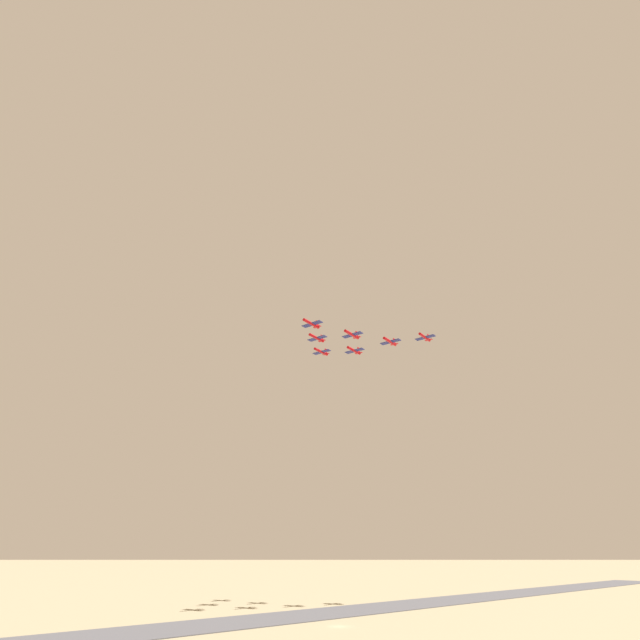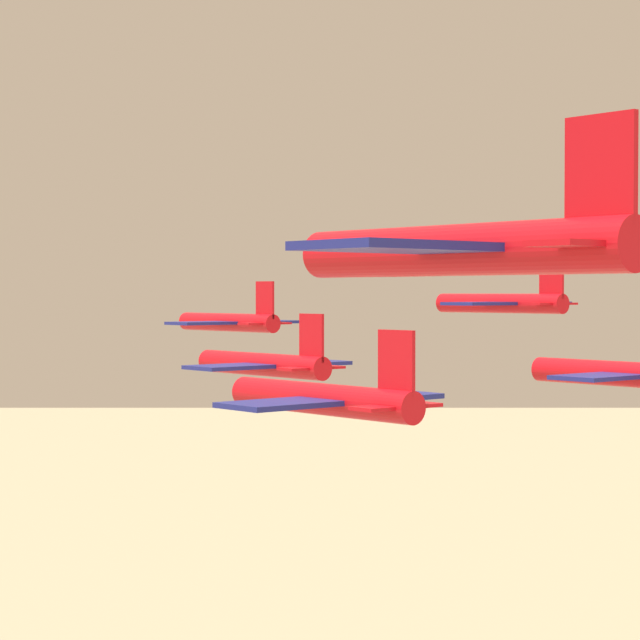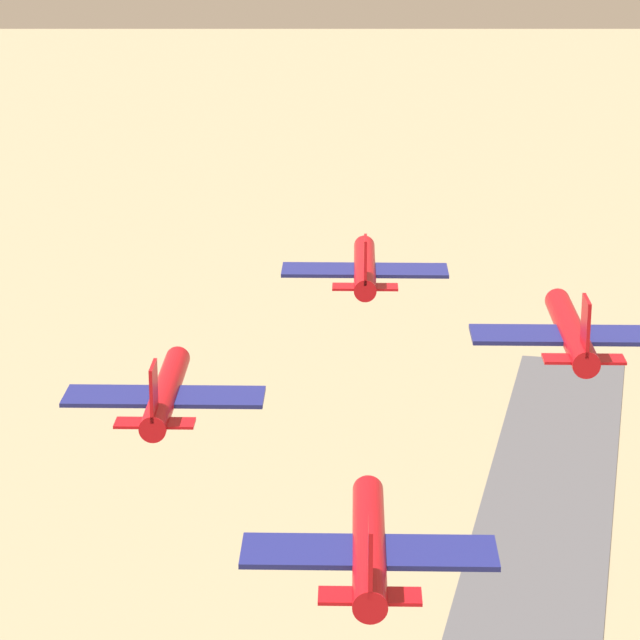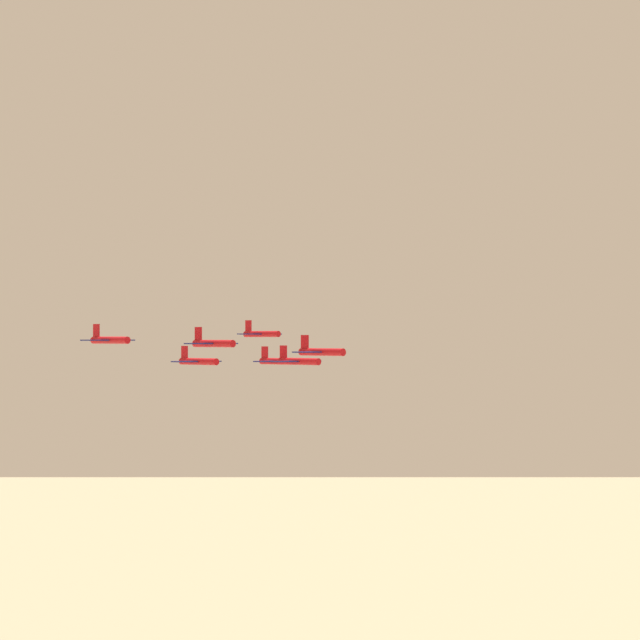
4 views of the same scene
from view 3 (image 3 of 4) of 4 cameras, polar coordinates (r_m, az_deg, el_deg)
name	(u,v)px [view 3 (image 3 of 4)]	position (r m, az deg, el deg)	size (l,w,h in m)	color
jet_0	(365,268)	(73.96, 1.70, 1.96)	(8.64, 8.40, 2.91)	#B20C14
jet_1	(165,394)	(61.65, -5.86, -2.77)	(8.64, 8.40, 2.91)	#B20C14
jet_2	(572,332)	(60.94, 9.48, -0.46)	(8.64, 8.40, 2.91)	#B20C14
jet_4	(369,547)	(48.41, 1.86, -8.55)	(8.64, 8.40, 2.91)	#B20C14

